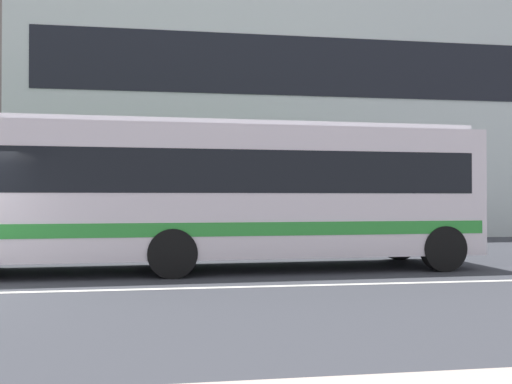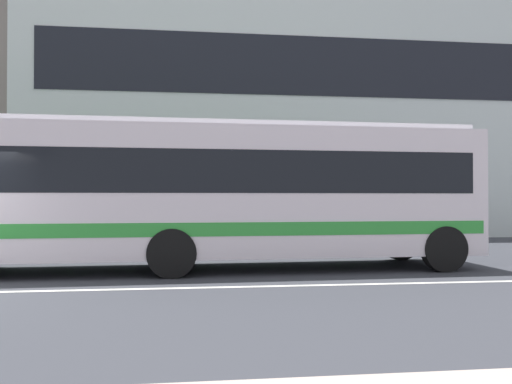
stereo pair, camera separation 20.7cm
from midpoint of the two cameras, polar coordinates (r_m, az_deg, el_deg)
The scene contains 2 objects.
apartment_block_right at distance 26.69m, azimuth 4.63°, elevation 8.58°, with size 23.97×10.55×11.83m.
transit_bus at distance 11.99m, azimuth -4.88°, elevation 0.22°, with size 12.35×2.91×3.26m.
Camera 2 is at (4.50, -9.59, 1.60)m, focal length 37.29 mm.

